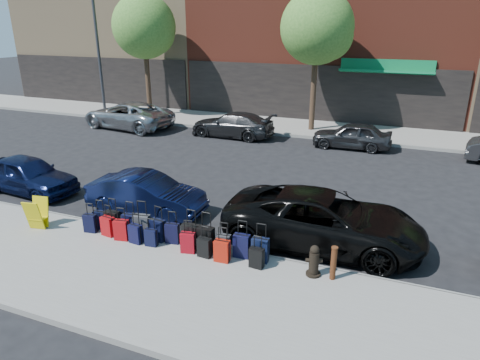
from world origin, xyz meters
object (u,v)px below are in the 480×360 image
at_px(car_near_2, 324,220).
at_px(car_far_2, 352,135).
at_px(car_far_1, 232,125).
at_px(suitcase_front_5, 172,233).
at_px(car_near_1, 146,194).
at_px(tree_center, 320,30).
at_px(display_rack, 37,214).
at_px(car_far_0, 128,115).
at_px(streetlight, 100,41).
at_px(bollard, 334,263).
at_px(tree_left, 146,28).
at_px(fire_hydrant, 314,262).
at_px(car_near_0, 28,175).

height_order(car_near_2, car_far_2, car_near_2).
bearing_deg(car_far_2, car_far_1, -90.71).
bearing_deg(suitcase_front_5, car_near_1, 129.29).
distance_m(tree_center, car_far_2, 5.91).
height_order(display_rack, car_far_0, car_far_0).
height_order(streetlight, car_far_0, streetlight).
bearing_deg(bollard, streetlight, 141.22).
relative_size(tree_center, car_far_0, 1.34).
bearing_deg(streetlight, car_far_1, -11.23).
xyz_separation_m(tree_left, car_far_1, (6.67, -2.61, -4.76)).
relative_size(display_rack, car_far_2, 0.24).
xyz_separation_m(fire_hydrant, display_rack, (-7.98, -0.51, 0.08)).
relative_size(car_near_1, car_far_2, 1.03).
distance_m(tree_left, car_near_2, 19.08).
distance_m(car_near_2, car_far_2, 10.11).
bearing_deg(display_rack, bollard, -6.68).
relative_size(streetlight, car_near_0, 2.06).
relative_size(display_rack, car_far_1, 0.20).
height_order(fire_hydrant, car_far_2, car_far_2).
distance_m(bollard, car_far_0, 17.96).
relative_size(suitcase_front_5, car_far_0, 0.17).
xyz_separation_m(bollard, car_far_0, (-13.84, 11.44, 0.17)).
relative_size(car_near_2, car_far_2, 1.44).
bearing_deg(car_far_1, streetlight, -99.21).
bearing_deg(car_far_2, tree_left, -102.58).
bearing_deg(fire_hydrant, car_far_2, 75.17).
relative_size(tree_left, car_far_1, 1.62).
bearing_deg(car_far_2, suitcase_front_5, -16.31).
distance_m(car_near_1, car_far_1, 10.02).
bearing_deg(tree_center, tree_left, 180.00).
relative_size(bollard, car_far_0, 0.15).
height_order(tree_left, car_near_0, tree_left).
distance_m(display_rack, car_near_1, 3.20).
bearing_deg(car_near_2, car_far_2, 2.32).
bearing_deg(car_far_0, car_near_0, 22.59).
bearing_deg(car_near_1, streetlight, 40.70).
height_order(display_rack, car_far_2, car_far_2).
xyz_separation_m(streetlight, car_far_2, (15.84, -1.82, -4.02)).
height_order(fire_hydrant, bollard, bollard).
bearing_deg(bollard, tree_center, 104.18).
distance_m(tree_left, car_near_1, 15.56).
bearing_deg(tree_center, streetlight, -177.02).
xyz_separation_m(fire_hydrant, bollard, (0.45, 0.01, 0.07)).
height_order(display_rack, car_near_2, car_near_2).
relative_size(car_near_2, car_far_0, 0.99).
xyz_separation_m(suitcase_front_5, display_rack, (-4.08, -0.66, 0.15)).
bearing_deg(tree_left, car_near_0, -76.97).
relative_size(tree_center, car_near_1, 1.90).
xyz_separation_m(tree_left, display_rack, (5.71, -14.94, -4.82)).
distance_m(suitcase_front_5, display_rack, 4.14).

